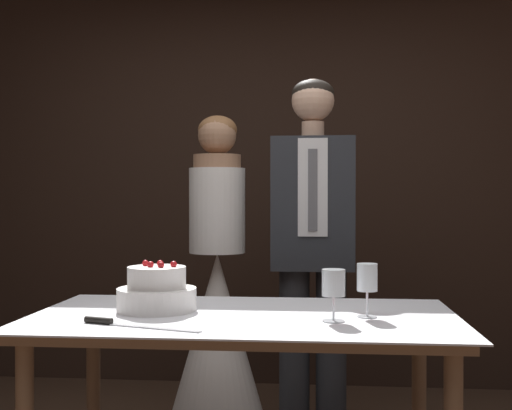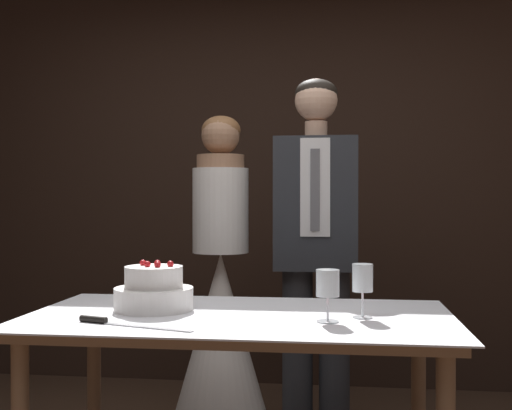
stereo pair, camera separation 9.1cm
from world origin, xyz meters
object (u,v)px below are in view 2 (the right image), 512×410
(cake_table, at_px, (239,340))
(cake_knife, at_px, (113,322))
(tiered_cake, at_px, (154,291))
(wine_glass_near, at_px, (363,281))
(groom, at_px, (316,240))
(wine_glass_middle, at_px, (328,286))
(bride, at_px, (221,322))

(cake_table, distance_m, cake_knife, 0.45)
(tiered_cake, bearing_deg, cake_knife, -100.60)
(wine_glass_near, height_order, groom, groom)
(wine_glass_near, bearing_deg, tiered_cake, 175.04)
(tiered_cake, xyz_separation_m, wine_glass_near, (0.75, -0.07, 0.06))
(tiered_cake, height_order, cake_knife, tiered_cake)
(wine_glass_middle, relative_size, bride, 0.11)
(cake_knife, height_order, groom, groom)
(wine_glass_middle, bearing_deg, groom, 93.98)
(cake_table, height_order, bride, bride)
(bride, bearing_deg, groom, -0.05)
(wine_glass_middle, xyz_separation_m, groom, (-0.07, 1.04, 0.09))
(groom, bearing_deg, wine_glass_near, -78.73)
(wine_glass_near, distance_m, wine_glass_middle, 0.15)
(tiered_cake, distance_m, wine_glass_near, 0.76)
(wine_glass_near, bearing_deg, cake_knife, -164.83)
(wine_glass_middle, bearing_deg, tiered_cake, 166.32)
(wine_glass_middle, distance_m, bride, 1.22)
(tiered_cake, height_order, bride, bride)
(groom, bearing_deg, cake_knife, -117.77)
(tiered_cake, xyz_separation_m, groom, (0.56, 0.88, 0.14))
(wine_glass_middle, height_order, bride, bride)
(wine_glass_near, xyz_separation_m, wine_glass_middle, (-0.12, -0.09, -0.01))
(cake_table, xyz_separation_m, wine_glass_near, (0.43, -0.01, 0.22))
(cake_table, distance_m, bride, 0.97)
(cake_knife, bearing_deg, tiered_cake, 96.17)
(cake_knife, height_order, wine_glass_near, wine_glass_near)
(wine_glass_middle, height_order, groom, groom)
(tiered_cake, relative_size, wine_glass_near, 1.56)
(tiered_cake, relative_size, cake_knife, 0.71)
(cake_knife, xyz_separation_m, groom, (0.61, 1.17, 0.20))
(bride, bearing_deg, tiered_cake, -95.57)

